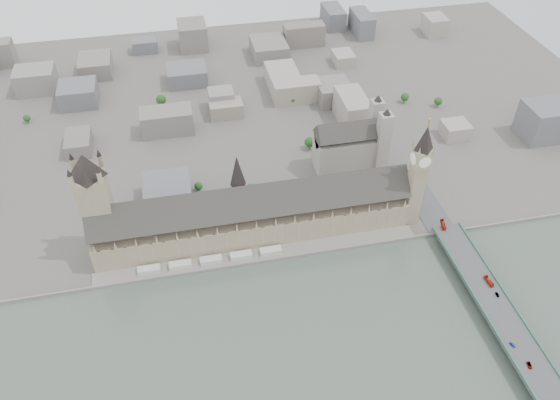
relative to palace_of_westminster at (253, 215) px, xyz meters
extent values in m
plane|color=#595651|center=(0.00, -19.70, -22.71)|extent=(900.00, 900.00, 0.00)
cube|color=gray|center=(0.00, -34.70, -21.21)|extent=(600.00, 1.50, 3.00)
cube|color=gray|center=(0.00, -27.20, -21.71)|extent=(270.00, 15.00, 2.00)
cube|color=silver|center=(-90.00, -26.70, -18.71)|extent=(18.00, 7.00, 4.00)
cube|color=silver|center=(-65.00, -26.70, -18.71)|extent=(18.00, 7.00, 4.00)
cube|color=silver|center=(-40.00, -26.70, -18.71)|extent=(18.00, 7.00, 4.00)
cube|color=silver|center=(-15.00, -26.70, -18.71)|extent=(18.00, 7.00, 4.00)
cube|color=silver|center=(10.00, -26.70, -18.71)|extent=(18.00, 7.00, 4.00)
cube|color=gray|center=(0.00, 0.30, -10.21)|extent=(265.00, 40.00, 25.00)
cube|color=#302E2B|center=(0.00, 0.30, 12.37)|extent=(265.00, 40.73, 40.73)
cube|color=gray|center=(138.00, -11.70, 8.29)|extent=(12.00, 12.00, 62.00)
cube|color=tan|center=(138.00, -11.70, 47.29)|extent=(14.00, 14.00, 16.00)
cylinder|color=white|center=(145.20, -11.70, 47.29)|extent=(0.60, 10.00, 10.00)
cylinder|color=white|center=(130.80, -11.70, 47.29)|extent=(0.60, 10.00, 10.00)
cylinder|color=white|center=(138.00, -4.50, 47.29)|extent=(10.00, 0.60, 10.00)
cylinder|color=white|center=(138.00, -18.90, 47.29)|extent=(10.00, 0.60, 10.00)
cone|color=black|center=(138.00, -11.70, 66.29)|extent=(17.00, 17.00, 22.00)
cylinder|color=#ECB945|center=(138.00, -11.70, 80.29)|extent=(1.00, 1.00, 6.00)
sphere|color=#ECB945|center=(138.00, -11.70, 83.79)|extent=(2.00, 2.00, 2.00)
cone|color=tan|center=(144.50, -5.20, 59.29)|extent=(2.40, 2.40, 8.00)
cone|color=tan|center=(131.50, -5.20, 59.29)|extent=(2.40, 2.40, 8.00)
cone|color=tan|center=(144.50, -18.20, 59.29)|extent=(2.40, 2.40, 8.00)
cone|color=tan|center=(131.50, -18.20, 59.29)|extent=(2.40, 2.40, 8.00)
cube|color=gray|center=(-122.00, 6.30, 17.29)|extent=(23.00, 23.00, 80.00)
cone|color=black|center=(-122.00, 6.30, 67.29)|extent=(30.00, 30.00, 20.00)
cylinder|color=tan|center=(-10.00, 6.30, 20.29)|extent=(12.00, 12.00, 20.00)
cone|color=black|center=(-10.00, 6.30, 44.29)|extent=(13.00, 13.00, 28.00)
cube|color=#474749|center=(162.00, -107.20, -17.58)|extent=(25.00, 325.00, 10.25)
cube|color=gray|center=(105.00, 75.30, -5.71)|extent=(60.00, 28.00, 34.00)
cube|color=#302E2B|center=(105.00, 75.30, 16.29)|extent=(60.00, 28.28, 28.28)
cube|color=gray|center=(137.00, 87.30, 9.29)|extent=(12.00, 12.00, 64.00)
cube|color=gray|center=(137.00, 63.30, 9.29)|extent=(12.00, 12.00, 64.00)
imported|color=red|center=(158.75, -34.66, -10.75)|extent=(5.80, 12.55, 3.41)
imported|color=red|center=(166.82, -99.87, -10.92)|extent=(3.09, 11.14, 3.07)
imported|color=#1830A0|center=(155.55, -155.17, -11.69)|extent=(3.23, 4.82, 1.53)
imported|color=gray|center=(167.03, -112.73, -11.74)|extent=(1.84, 4.42, 1.42)
imported|color=gray|center=(158.40, -171.98, -11.69)|extent=(3.55, 5.90, 1.53)
imported|color=gray|center=(166.51, 34.13, -11.75)|extent=(3.34, 5.24, 1.41)
camera|label=1|loc=(-46.92, -332.55, 314.28)|focal=35.00mm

